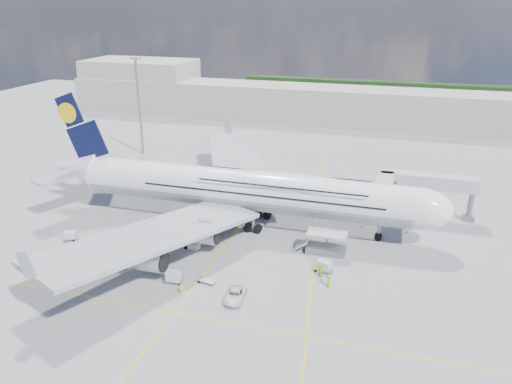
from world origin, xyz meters
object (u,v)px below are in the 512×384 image
(dolly_row_a, at_px, (120,261))
(cone_wing_left_inner, at_px, (267,189))
(dolly_row_b, at_px, (95,244))
(cone_tail, at_px, (77,206))
(dolly_row_c, at_px, (174,277))
(crew_tug, at_px, (181,289))
(catering_truck_outer, at_px, (225,157))
(catering_truck_inner, at_px, (200,179))
(crew_wing, at_px, (143,225))
(crew_van, at_px, (329,280))
(crew_loader, at_px, (319,271))
(jet_bridge, at_px, (411,185))
(cone_wing_right_outer, at_px, (155,268))
(cone_wing_left_outer, at_px, (206,170))
(cone_wing_right_inner, at_px, (198,240))
(airliner, at_px, (244,189))
(dolly_nose_far, at_px, (324,266))
(crew_nose, at_px, (361,222))
(baggage_tug, at_px, (192,245))
(light_mast, at_px, (139,106))
(dolly_back, at_px, (70,235))
(cone_nose, at_px, (407,232))
(cargo_loader, at_px, (325,245))
(service_van, at_px, (235,295))
(dolly_nose_near, at_px, (207,280))

(dolly_row_a, distance_m, cone_wing_left_inner, 40.90)
(dolly_row_a, distance_m, dolly_row_b, 9.43)
(cone_tail, bearing_deg, cone_wing_left_inner, 30.56)
(dolly_row_c, relative_size, crew_tug, 1.88)
(dolly_row_a, height_order, cone_wing_left_inner, dolly_row_a)
(dolly_row_c, bearing_deg, catering_truck_outer, 96.71)
(catering_truck_inner, xyz_separation_m, crew_wing, (-1.83, -22.94, -1.15))
(crew_wing, bearing_deg, crew_van, -107.45)
(catering_truck_outer, distance_m, crew_loader, 58.13)
(crew_wing, bearing_deg, jet_bridge, -70.43)
(crew_loader, height_order, crew_tug, crew_loader)
(cone_wing_right_outer, bearing_deg, cone_wing_left_outer, 102.26)
(dolly_row_c, bearing_deg, cone_wing_right_inner, 91.39)
(airliner, distance_m, crew_van, 26.28)
(cone_wing_left_inner, xyz_separation_m, cone_wing_left_outer, (-17.70, 8.39, 0.03))
(dolly_row_c, bearing_deg, crew_loader, 15.23)
(crew_van, distance_m, cone_wing_left_inner, 39.99)
(airliner, xyz_separation_m, dolly_row_c, (-3.62, -23.00, -5.91))
(dolly_nose_far, height_order, crew_tug, dolly_nose_far)
(crew_nose, bearing_deg, baggage_tug, 170.42)
(cone_wing_left_inner, xyz_separation_m, cone_tail, (-34.29, -20.25, 0.03))
(light_mast, relative_size, dolly_back, 8.76)
(crew_loader, relative_size, cone_nose, 3.85)
(dolly_row_a, xyz_separation_m, dolly_row_c, (10.19, -1.98, 0.00))
(dolly_nose_far, height_order, catering_truck_outer, catering_truck_outer)
(cargo_loader, distance_m, catering_truck_inner, 38.39)
(cargo_loader, relative_size, service_van, 1.64)
(airliner, bearing_deg, crew_tug, -92.69)
(light_mast, height_order, cone_wing_left_outer, light_mast)
(dolly_row_c, distance_m, service_van, 10.45)
(crew_wing, distance_m, cone_wing_left_outer, 34.27)
(dolly_back, relative_size, baggage_tug, 1.03)
(dolly_nose_far, bearing_deg, cone_wing_left_outer, 143.32)
(dolly_row_b, relative_size, crew_van, 1.74)
(crew_loader, bearing_deg, catering_truck_outer, -177.63)
(crew_wing, xyz_separation_m, cone_nose, (46.43, 12.69, -0.75))
(light_mast, bearing_deg, baggage_tug, -53.52)
(dolly_nose_near, relative_size, crew_wing, 1.46)
(catering_truck_outer, distance_m, service_van, 61.77)
(dolly_row_a, height_order, dolly_back, dolly_row_a)
(dolly_row_b, height_order, crew_van, crew_van)
(cone_nose, height_order, cone_tail, cone_tail)
(cargo_loader, distance_m, cone_wing_left_outer, 47.97)
(jet_bridge, bearing_deg, cone_wing_left_outer, 162.45)
(dolly_row_a, xyz_separation_m, service_van, (20.49, -3.68, -0.23))
(cargo_loader, bearing_deg, cone_wing_left_outer, 136.32)
(light_mast, height_order, baggage_tug, light_mast)
(crew_nose, xyz_separation_m, crew_tug, (-22.50, -30.54, -0.04))
(dolly_nose_near, xyz_separation_m, cone_wing_right_inner, (-6.38, 11.87, -0.03))
(dolly_row_a, xyz_separation_m, dolly_back, (-13.31, 5.59, -0.08))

